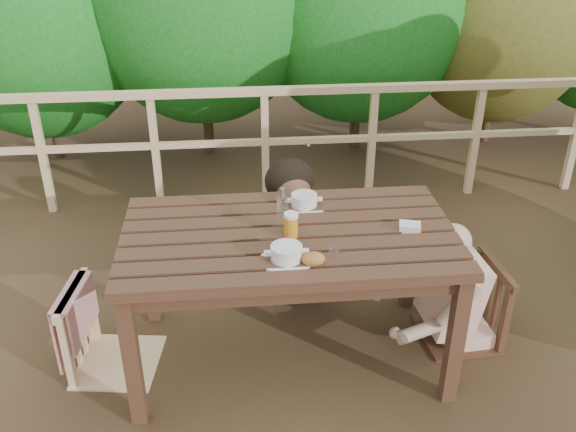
{
  "coord_description": "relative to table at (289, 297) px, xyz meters",
  "views": [
    {
      "loc": [
        -0.29,
        -2.87,
        2.49
      ],
      "look_at": [
        0.0,
        0.05,
        0.9
      ],
      "focal_mm": 39.32,
      "sensor_mm": 36.0,
      "label": 1
    }
  ],
  "objects": [
    {
      "name": "ground",
      "position": [
        0.0,
        0.0,
        -0.41
      ],
      "size": [
        60.0,
        60.0,
        0.0
      ],
      "primitive_type": "plane",
      "color": "#503922",
      "rests_on": "ground"
    },
    {
      "name": "table",
      "position": [
        0.0,
        0.0,
        0.0
      ],
      "size": [
        1.77,
        0.99,
        0.82
      ],
      "primitive_type": "cube",
      "color": "#40271A",
      "rests_on": "ground"
    },
    {
      "name": "chair_left",
      "position": [
        -0.99,
        0.02,
        0.06
      ],
      "size": [
        0.53,
        0.53,
        0.95
      ],
      "primitive_type": "cube",
      "rotation": [
        0.0,
        0.0,
        1.43
      ],
      "color": "#E5BD8D",
      "rests_on": "ground"
    },
    {
      "name": "chair_far",
      "position": [
        0.04,
        0.86,
        0.02
      ],
      "size": [
        0.5,
        0.5,
        0.86
      ],
      "primitive_type": "cube",
      "rotation": [
        0.0,
        0.0,
        0.19
      ],
      "color": "#40271A",
      "rests_on": "ground"
    },
    {
      "name": "chair_right",
      "position": [
        1.04,
        0.08,
        0.05
      ],
      "size": [
        0.48,
        0.48,
        0.91
      ],
      "primitive_type": "cube",
      "rotation": [
        0.0,
        0.0,
        -1.5
      ],
      "color": "#40271A",
      "rests_on": "ground"
    },
    {
      "name": "woman",
      "position": [
        0.04,
        0.88,
        0.31
      ],
      "size": [
        0.7,
        0.8,
        1.43
      ],
      "primitive_type": null,
      "rotation": [
        0.0,
        0.0,
        3.33
      ],
      "color": "black",
      "rests_on": "ground"
    },
    {
      "name": "diner_right",
      "position": [
        1.07,
        0.08,
        0.23
      ],
      "size": [
        0.67,
        0.56,
        1.28
      ],
      "primitive_type": null,
      "rotation": [
        0.0,
        0.0,
        1.64
      ],
      "color": "beige",
      "rests_on": "ground"
    },
    {
      "name": "railing",
      "position": [
        0.0,
        2.0,
        0.1
      ],
      "size": [
        5.6,
        0.1,
        1.01
      ],
      "primitive_type": "cube",
      "color": "#E5BD8D",
      "rests_on": "ground"
    },
    {
      "name": "soup_near",
      "position": [
        -0.04,
        -0.26,
        0.45
      ],
      "size": [
        0.26,
        0.26,
        0.09
      ],
      "primitive_type": "cylinder",
      "color": "white",
      "rests_on": "table"
    },
    {
      "name": "soup_far",
      "position": [
        0.12,
        0.3,
        0.45
      ],
      "size": [
        0.25,
        0.25,
        0.08
      ],
      "primitive_type": "cylinder",
      "color": "silver",
      "rests_on": "table"
    },
    {
      "name": "bread_roll",
      "position": [
        0.09,
        -0.31,
        0.44
      ],
      "size": [
        0.12,
        0.09,
        0.07
      ],
      "primitive_type": "ellipsoid",
      "color": "#B16635",
      "rests_on": "table"
    },
    {
      "name": "beer_glass",
      "position": [
        0.01,
        -0.04,
        0.48
      ],
      "size": [
        0.08,
        0.08,
        0.15
      ],
      "primitive_type": "cylinder",
      "color": "orange",
      "rests_on": "table"
    },
    {
      "name": "bottle",
      "position": [
        -0.03,
        0.06,
        0.53
      ],
      "size": [
        0.06,
        0.06,
        0.24
      ],
      "primitive_type": "cylinder",
      "color": "silver",
      "rests_on": "table"
    },
    {
      "name": "tumbler",
      "position": [
        0.2,
        -0.26,
        0.44
      ],
      "size": [
        0.06,
        0.06,
        0.07
      ],
      "primitive_type": "cylinder",
      "color": "silver",
      "rests_on": "table"
    },
    {
      "name": "butter_tub",
      "position": [
        0.64,
        -0.03,
        0.43
      ],
      "size": [
        0.13,
        0.11,
        0.05
      ],
      "primitive_type": "cube",
      "rotation": [
        0.0,
        0.0,
        -0.27
      ],
      "color": "silver",
      "rests_on": "table"
    }
  ]
}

